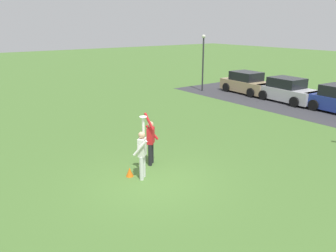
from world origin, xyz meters
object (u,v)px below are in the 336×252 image
at_px(person_defender, 151,139).
at_px(frisbee_disc, 143,117).
at_px(lamppost_by_lot, 203,57).
at_px(field_cone_orange, 130,172).
at_px(person_catcher, 142,151).
at_px(parked_car_silver, 287,91).
at_px(parked_car_tan, 247,83).

xyz_separation_m(person_defender, frisbee_disc, (0.68, -0.73, 1.11)).
xyz_separation_m(person_defender, lamppost_by_lot, (-9.67, 11.22, 1.60)).
bearing_deg(field_cone_orange, lamppost_by_lot, 129.22).
relative_size(person_catcher, parked_car_silver, 0.50).
bearing_deg(field_cone_orange, parked_car_silver, 105.16).
relative_size(person_defender, parked_car_silver, 0.49).
relative_size(frisbee_disc, field_cone_orange, 0.76).
distance_m(parked_car_tan, lamppost_by_lot, 3.85).
height_order(parked_car_tan, field_cone_orange, parked_car_tan).
xyz_separation_m(parked_car_tan, parked_car_silver, (3.59, -0.11, 0.00)).
relative_size(person_catcher, lamppost_by_lot, 0.49).
xyz_separation_m(frisbee_disc, field_cone_orange, (-0.23, -0.45, -1.93)).
bearing_deg(parked_car_tan, lamppost_by_lot, -137.54).
xyz_separation_m(parked_car_silver, lamppost_by_lot, (-6.21, -2.02, 1.86)).
bearing_deg(field_cone_orange, person_defender, 110.93).
bearing_deg(person_defender, person_catcher, -0.00).
bearing_deg(lamppost_by_lot, person_defender, -49.26).
relative_size(parked_car_tan, field_cone_orange, 13.12).
height_order(parked_car_silver, field_cone_orange, parked_car_silver).
height_order(person_defender, lamppost_by_lot, lamppost_by_lot).
relative_size(frisbee_disc, parked_car_tan, 0.06).
relative_size(person_catcher, frisbee_disc, 8.53).
height_order(frisbee_disc, parked_car_silver, frisbee_disc).
distance_m(frisbee_disc, lamppost_by_lot, 15.82).
bearing_deg(frisbee_disc, lamppost_by_lot, 130.89).
distance_m(person_defender, parked_car_tan, 15.10).
xyz_separation_m(parked_car_tan, field_cone_orange, (7.50, -14.53, -0.57)).
bearing_deg(parked_car_tan, frisbee_disc, -57.88).
bearing_deg(lamppost_by_lot, parked_car_tan, 39.10).
bearing_deg(person_catcher, parked_car_tan, -14.05).
bearing_deg(parked_car_silver, field_cone_orange, -71.48).
relative_size(parked_car_silver, lamppost_by_lot, 0.99).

